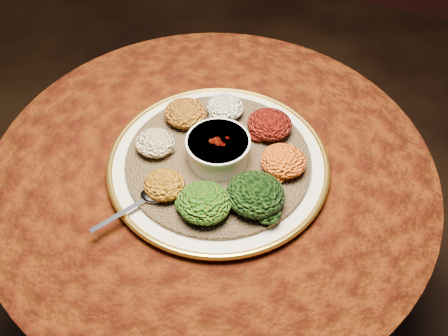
% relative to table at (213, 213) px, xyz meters
% --- Properties ---
extents(table, '(0.96, 0.96, 0.73)m').
position_rel_table_xyz_m(table, '(0.00, 0.00, 0.00)').
color(table, black).
rests_on(table, ground).
extents(platter, '(0.47, 0.47, 0.02)m').
position_rel_table_xyz_m(platter, '(0.02, -0.00, 0.19)').
color(platter, beige).
rests_on(platter, table).
extents(injera, '(0.51, 0.51, 0.01)m').
position_rel_table_xyz_m(injera, '(0.02, -0.00, 0.20)').
color(injera, brown).
rests_on(injera, platter).
extents(stew_bowl, '(0.13, 0.13, 0.06)m').
position_rel_table_xyz_m(stew_bowl, '(0.02, -0.00, 0.24)').
color(stew_bowl, silver).
rests_on(stew_bowl, injera).
extents(spoon, '(0.10, 0.14, 0.01)m').
position_rel_table_xyz_m(spoon, '(-0.07, -0.15, 0.21)').
color(spoon, silver).
rests_on(spoon, injera).
extents(portion_ayib, '(0.08, 0.08, 0.04)m').
position_rel_table_xyz_m(portion_ayib, '(-0.02, 0.13, 0.23)').
color(portion_ayib, silver).
rests_on(portion_ayib, injera).
extents(portion_kitfo, '(0.10, 0.09, 0.05)m').
position_rel_table_xyz_m(portion_kitfo, '(0.09, 0.11, 0.23)').
color(portion_kitfo, black).
rests_on(portion_kitfo, injera).
extents(portion_tikil, '(0.09, 0.09, 0.05)m').
position_rel_table_xyz_m(portion_tikil, '(0.15, 0.02, 0.23)').
color(portion_tikil, '#AB680E').
rests_on(portion_tikil, injera).
extents(portion_gomen, '(0.11, 0.11, 0.06)m').
position_rel_table_xyz_m(portion_gomen, '(0.12, -0.08, 0.24)').
color(portion_gomen, black).
rests_on(portion_gomen, injera).
extents(portion_mixveg, '(0.10, 0.10, 0.05)m').
position_rel_table_xyz_m(portion_mixveg, '(0.04, -0.13, 0.23)').
color(portion_mixveg, '#9C3F0A').
rests_on(portion_mixveg, injera).
extents(portion_kik, '(0.08, 0.08, 0.04)m').
position_rel_table_xyz_m(portion_kik, '(-0.05, -0.12, 0.23)').
color(portion_kik, '#A2640E').
rests_on(portion_kik, injera).
extents(portion_timatim, '(0.08, 0.08, 0.04)m').
position_rel_table_xyz_m(portion_timatim, '(-0.12, -0.02, 0.23)').
color(portion_timatim, maroon).
rests_on(portion_timatim, injera).
extents(portion_shiro, '(0.09, 0.09, 0.05)m').
position_rel_table_xyz_m(portion_shiro, '(-0.09, 0.08, 0.23)').
color(portion_shiro, '#914F11').
rests_on(portion_shiro, injera).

